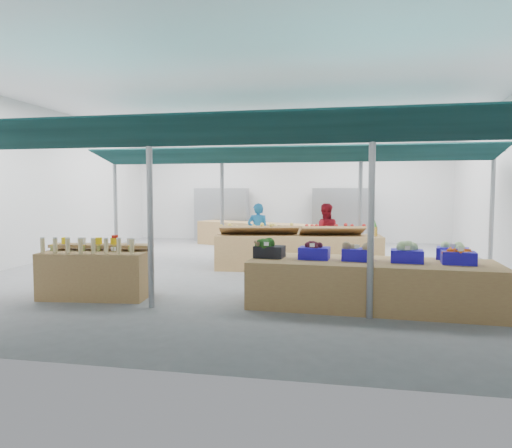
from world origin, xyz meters
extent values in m
plane|color=slate|center=(0.00, 0.00, 0.00)|extent=(13.00, 13.00, 0.00)
plane|color=silver|center=(0.00, 0.00, 4.20)|extent=(13.00, 13.00, 0.00)
plane|color=silver|center=(0.00, 6.50, 2.10)|extent=(12.00, 0.00, 12.00)
plane|color=silver|center=(-6.00, 0.00, 2.10)|extent=(0.00, 13.00, 13.00)
cylinder|color=gray|center=(-4.00, 0.50, 1.50)|extent=(0.10, 0.10, 3.00)
cylinder|color=gray|center=(-1.00, -4.00, 1.50)|extent=(0.10, 0.10, 3.00)
cylinder|color=gray|center=(-1.00, 0.50, 1.50)|extent=(0.10, 0.10, 3.00)
cylinder|color=gray|center=(2.50, -4.00, 1.50)|extent=(0.10, 0.10, 3.00)
cylinder|color=gray|center=(2.50, 0.50, 1.50)|extent=(0.10, 0.10, 3.00)
cylinder|color=gray|center=(5.50, 0.50, 1.50)|extent=(0.10, 0.10, 3.00)
cylinder|color=gray|center=(0.75, -4.00, 2.85)|extent=(10.00, 0.06, 0.06)
cylinder|color=gray|center=(0.75, 0.50, 2.85)|extent=(10.00, 0.06, 0.06)
cube|color=black|center=(0.75, -4.65, 2.78)|extent=(9.50, 1.28, 0.30)
cube|color=black|center=(0.75, -3.35, 2.78)|extent=(9.50, 1.28, 0.30)
cube|color=black|center=(0.75, -0.15, 2.78)|extent=(9.50, 1.28, 0.30)
cube|color=black|center=(0.75, 1.15, 2.78)|extent=(9.50, 1.28, 0.30)
cube|color=#B23F33|center=(-2.50, 6.00, 1.00)|extent=(2.00, 0.50, 2.00)
cube|color=#B23F33|center=(2.00, 6.00, 1.00)|extent=(2.00, 0.50, 2.00)
cube|color=#926640|center=(-2.27, -3.53, 0.42)|extent=(1.95, 1.03, 0.83)
cube|color=#997247|center=(-2.29, -3.27, 0.91)|extent=(1.90, 0.56, 0.06)
cube|color=#926640|center=(2.56, -3.32, 0.39)|extent=(4.03, 1.52, 0.77)
cube|color=#926640|center=(1.03, 0.06, 0.43)|extent=(4.05, 1.30, 0.85)
cube|color=#926640|center=(-0.77, 4.33, 0.42)|extent=(4.63, 2.62, 0.83)
cube|color=#1B10B6|center=(4.61, -3.23, 0.32)|extent=(0.60, 0.49, 0.63)
imported|color=#1863A0|center=(-0.17, 1.16, 0.80)|extent=(0.61, 0.43, 1.59)
imported|color=maroon|center=(1.63, 1.16, 0.80)|extent=(0.82, 0.67, 1.59)
cube|color=black|center=(0.85, -3.24, 0.87)|extent=(0.53, 0.40, 0.20)
cube|color=white|center=(0.83, -3.46, 1.03)|extent=(0.08, 0.02, 0.06)
cube|color=#1B10B6|center=(1.62, -3.28, 0.87)|extent=(0.53, 0.40, 0.20)
cube|color=white|center=(1.60, -3.50, 1.03)|extent=(0.08, 0.02, 0.06)
cube|color=#1B10B6|center=(2.34, -3.31, 0.87)|extent=(0.53, 0.40, 0.20)
cube|color=white|center=(2.32, -3.53, 1.03)|extent=(0.08, 0.02, 0.06)
cube|color=#1B10B6|center=(3.11, -3.35, 0.87)|extent=(0.53, 0.40, 0.20)
cube|color=white|center=(3.09, -3.57, 1.03)|extent=(0.08, 0.02, 0.06)
cube|color=#1B10B6|center=(3.88, -3.39, 0.87)|extent=(0.53, 0.40, 0.20)
cube|color=white|center=(3.86, -3.61, 1.03)|extent=(0.08, 0.02, 0.06)
sphere|color=brown|center=(0.68, -3.36, 1.01)|extent=(0.09, 0.09, 0.09)
sphere|color=brown|center=(0.63, -3.38, 1.05)|extent=(0.06, 0.06, 0.06)
cylinder|color=#B8190C|center=(-1.95, -3.41, 1.10)|extent=(0.12, 0.12, 0.05)
cube|color=white|center=(-1.95, -3.47, 0.88)|extent=(0.10, 0.01, 0.07)
cube|color=#997247|center=(0.09, -0.12, 0.97)|extent=(1.99, 1.01, 0.26)
cube|color=#997247|center=(1.84, 0.04, 0.97)|extent=(1.60, 0.94, 0.26)
cylinder|color=#8C6019|center=(2.83, 0.13, 0.96)|extent=(0.14, 0.14, 0.22)
cone|color=#26661E|center=(2.83, 0.13, 1.15)|extent=(0.12, 0.12, 0.18)
cube|color=#1B10B6|center=(3.91, -2.89, 0.87)|extent=(0.57, 0.46, 0.20)
cube|color=white|center=(3.85, -3.11, 1.03)|extent=(0.08, 0.03, 0.06)
camera|label=1|loc=(2.09, -10.96, 1.92)|focal=32.00mm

